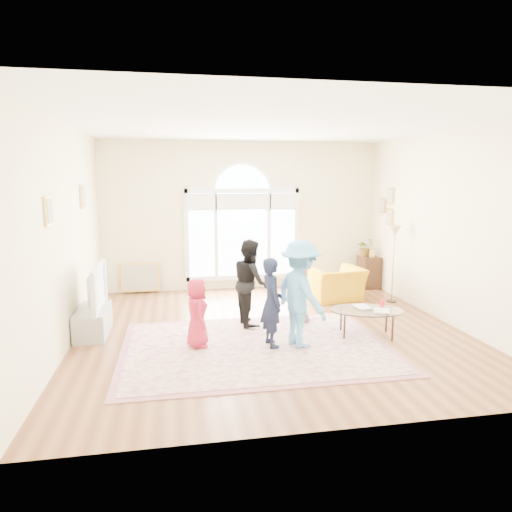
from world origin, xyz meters
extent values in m
plane|color=brown|center=(0.00, 0.00, 0.00)|extent=(6.00, 6.00, 0.00)
plane|color=beige|center=(0.00, 3.00, 1.60)|extent=(6.00, 0.00, 6.00)
plane|color=beige|center=(0.00, -3.00, 1.60)|extent=(6.00, 0.00, 6.00)
plane|color=beige|center=(-3.00, 0.00, 1.60)|extent=(0.00, 6.00, 6.00)
plane|color=beige|center=(3.00, 0.00, 1.60)|extent=(0.00, 6.00, 6.00)
plane|color=white|center=(0.00, 0.00, 3.20)|extent=(6.00, 6.00, 0.00)
cube|color=white|center=(0.00, 2.96, 0.25)|extent=(2.50, 0.08, 0.10)
cube|color=white|center=(0.00, 2.96, 2.15)|extent=(2.50, 0.08, 0.10)
cube|color=white|center=(-1.22, 2.96, 1.20)|extent=(0.10, 0.08, 2.00)
cube|color=white|center=(1.22, 2.96, 1.20)|extent=(0.10, 0.08, 2.00)
cube|color=#C6E2FF|center=(-0.90, 2.96, 1.20)|extent=(0.55, 0.02, 1.80)
cube|color=#C6E2FF|center=(0.90, 2.96, 1.20)|extent=(0.55, 0.02, 1.80)
cube|color=#C6E2FF|center=(0.00, 2.96, 1.20)|extent=(1.10, 0.02, 1.80)
cylinder|color=#C6E2FF|center=(0.00, 2.96, 2.10)|extent=(1.20, 0.02, 1.20)
cube|color=white|center=(-0.59, 2.95, 1.20)|extent=(0.07, 0.04, 1.80)
cube|color=white|center=(0.59, 2.95, 1.20)|extent=(0.07, 0.04, 1.80)
cube|color=white|center=(-0.90, 2.88, 1.92)|extent=(0.65, 0.12, 0.35)
cube|color=white|center=(0.00, 2.88, 1.92)|extent=(1.20, 0.12, 0.35)
cube|color=white|center=(0.90, 2.88, 1.92)|extent=(0.65, 0.12, 0.35)
cube|color=tan|center=(-2.98, 1.30, 2.10)|extent=(0.03, 0.34, 0.40)
cube|color=#ADA38E|center=(-2.96, 1.30, 2.10)|extent=(0.01, 0.28, 0.34)
cube|color=tan|center=(-2.98, -0.90, 2.00)|extent=(0.03, 0.30, 0.36)
cube|color=#ADA38E|center=(-2.96, -0.90, 2.00)|extent=(0.01, 0.24, 0.30)
cube|color=tan|center=(2.98, 2.05, 2.05)|extent=(0.03, 0.28, 0.34)
cube|color=#ADA38E|center=(2.96, 2.05, 2.05)|extent=(0.01, 0.22, 0.28)
cube|color=tan|center=(2.98, 2.05, 1.62)|extent=(0.03, 0.28, 0.34)
cube|color=#ADA38E|center=(2.96, 2.05, 1.62)|extent=(0.01, 0.22, 0.28)
cube|color=tan|center=(2.98, 2.40, 1.84)|extent=(0.03, 0.26, 0.32)
cube|color=#ADA38E|center=(2.96, 2.40, 1.84)|extent=(0.01, 0.20, 0.26)
cube|color=beige|center=(-0.36, -0.69, 0.01)|extent=(3.60, 2.60, 0.02)
cube|color=#9C5C68|center=(-0.36, -0.69, 0.01)|extent=(3.80, 2.80, 0.01)
cube|color=#979BA0|center=(-2.75, 0.30, 0.21)|extent=(0.45, 1.00, 0.42)
imported|color=black|center=(-2.75, 0.30, 0.76)|extent=(0.15, 1.17, 0.67)
cube|color=#52CDD6|center=(-2.66, 0.30, 0.76)|extent=(0.02, 0.95, 0.54)
ellipsoid|color=silver|center=(1.39, -0.51, 0.41)|extent=(1.25, 0.95, 0.02)
cylinder|color=black|center=(1.78, -0.40, 0.20)|extent=(0.03, 0.03, 0.40)
cylinder|color=black|center=(1.09, -0.24, 0.20)|extent=(0.03, 0.03, 0.40)
cylinder|color=black|center=(1.69, -0.79, 0.20)|extent=(0.03, 0.03, 0.40)
cylinder|color=black|center=(1.00, -0.63, 0.20)|extent=(0.03, 0.03, 0.40)
imported|color=#B2A58C|center=(1.25, -0.43, 0.43)|extent=(0.25, 0.31, 0.03)
imported|color=#B2A58C|center=(1.47, -0.62, 0.43)|extent=(0.31, 0.35, 0.02)
cylinder|color=red|center=(1.66, -0.47, 0.48)|extent=(0.07, 0.07, 0.12)
imported|color=gold|center=(1.68, 1.64, 0.33)|extent=(1.13, 1.02, 0.66)
cube|color=black|center=(2.78, 2.53, 0.35)|extent=(0.40, 0.50, 0.70)
cylinder|color=black|center=(2.72, 1.30, 0.01)|extent=(0.20, 0.20, 0.02)
cylinder|color=#B18B3F|center=(2.72, 1.30, 0.68)|extent=(0.02, 0.02, 1.35)
cone|color=#CCB284|center=(2.72, 1.30, 1.40)|extent=(0.30, 0.30, 0.22)
cylinder|color=white|center=(2.70, 2.60, 0.35)|extent=(0.20, 0.20, 0.70)
imported|color=#33722D|center=(2.70, 2.60, 0.90)|extent=(0.45, 0.42, 0.40)
cube|color=tan|center=(-2.21, 2.90, 0.00)|extent=(0.80, 0.14, 0.62)
imported|color=#AC1D36|center=(-1.19, -0.55, 0.51)|extent=(0.37, 0.51, 0.99)
imported|color=#141A31|center=(-0.14, -0.71, 0.66)|extent=(0.36, 0.50, 1.28)
imported|color=black|center=(-0.27, 0.35, 0.73)|extent=(0.59, 0.73, 1.41)
imported|color=#CE90A4|center=(0.57, 0.36, 0.70)|extent=(0.50, 0.85, 1.36)
imported|color=#55A2DD|center=(0.27, -0.77, 0.79)|extent=(0.89, 1.13, 1.53)
camera|label=1|loc=(-1.47, -6.84, 2.37)|focal=32.00mm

